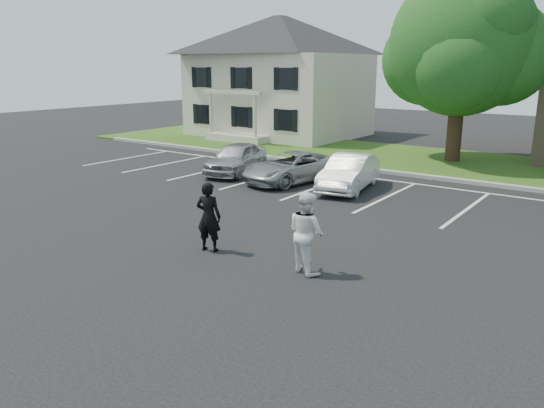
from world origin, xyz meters
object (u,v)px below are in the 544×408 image
object	(u,v)px
car_silver_minivan	(292,167)
car_white_sedan	(349,172)
man_white_shirt	(306,232)
car_silver_west	(236,158)
house	(280,76)
tree	(464,47)
man_black_suit	(209,217)

from	to	relation	value
car_silver_minivan	car_white_sedan	xyz separation A→B (m)	(2.47, 0.18, 0.05)
man_white_shirt	car_silver_west	bearing A→B (deg)	-22.83
house	tree	bearing A→B (deg)	-15.05
car_silver_minivan	car_white_sedan	world-z (taller)	car_white_sedan
man_black_suit	car_silver_minivan	size ratio (longest dim) A/B	0.41
car_silver_west	car_silver_minivan	world-z (taller)	car_silver_west
tree	man_white_shirt	distance (m)	16.82
tree	car_silver_west	size ratio (longest dim) A/B	2.24
tree	man_black_suit	world-z (taller)	tree
tree	man_black_suit	size ratio (longest dim) A/B	4.96
man_black_suit	car_silver_west	xyz separation A→B (m)	(-5.71, 8.02, -0.22)
house	man_black_suit	distance (m)	23.15
house	tree	xyz separation A→B (m)	(12.74, -3.42, 1.52)
man_white_shirt	car_white_sedan	xyz separation A→B (m)	(-3.06, 7.92, -0.28)
car_silver_minivan	car_white_sedan	distance (m)	2.47
house	car_silver_minivan	bearing A→B (deg)	-53.22
man_black_suit	car_white_sedan	distance (m)	8.15
car_silver_west	car_silver_minivan	xyz separation A→B (m)	(2.91, -0.07, -0.07)
car_silver_west	tree	bearing A→B (deg)	36.66
house	man_black_suit	xyz separation A→B (m)	(11.64, -19.79, -2.94)
house	man_black_suit	world-z (taller)	house
car_silver_minivan	car_silver_west	bearing A→B (deg)	-169.03
house	car_white_sedan	distance (m)	16.55
man_black_suit	car_silver_west	size ratio (longest dim) A/B	0.45
car_white_sedan	tree	bearing A→B (deg)	69.55
car_white_sedan	car_silver_west	bearing A→B (deg)	170.62
tree	man_white_shirt	world-z (taller)	tree
car_silver_minivan	tree	bearing A→B (deg)	77.44
car_silver_west	house	bearing A→B (deg)	102.63
car_silver_west	man_black_suit	bearing A→B (deg)	-68.72
house	car_silver_west	xyz separation A→B (m)	(5.93, -11.77, -3.16)
house	car_white_sedan	world-z (taller)	house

